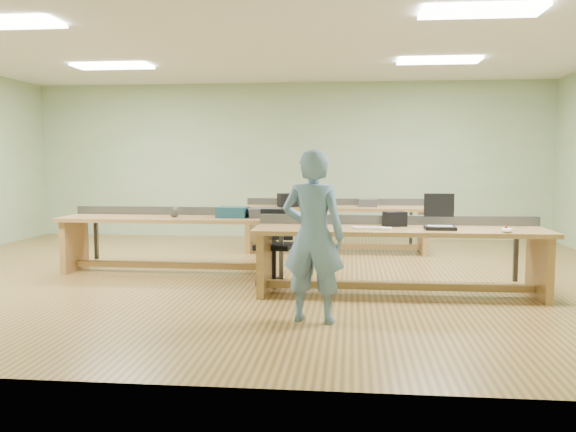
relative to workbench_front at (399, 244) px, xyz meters
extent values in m
plane|color=olive|center=(-1.77, 1.00, -0.56)|extent=(10.00, 10.00, 0.00)
plane|color=silver|center=(-1.77, 1.00, 2.44)|extent=(10.00, 10.00, 0.00)
cube|color=#9EB88B|center=(-1.77, 5.00, 0.94)|extent=(10.00, 0.04, 3.00)
cube|color=#9EB88B|center=(-1.77, -3.00, 0.94)|extent=(10.00, 0.04, 3.00)
cube|color=white|center=(-4.27, -0.50, 2.41)|extent=(1.20, 0.50, 0.03)
cube|color=white|center=(-4.27, 2.50, 2.41)|extent=(1.20, 0.50, 0.03)
cube|color=white|center=(0.73, -0.50, 2.41)|extent=(1.20, 0.50, 0.03)
cube|color=white|center=(0.73, 2.50, 2.41)|extent=(1.20, 0.50, 0.03)
cube|color=#A87747|center=(0.00, -0.04, 0.16)|extent=(3.24, 0.89, 0.05)
cube|color=#A87747|center=(-1.51, -0.05, -0.21)|extent=(0.09, 0.76, 0.70)
cube|color=#A87747|center=(1.52, -0.03, -0.21)|extent=(0.09, 0.76, 0.70)
cube|color=#A87747|center=(0.00, -0.04, -0.46)|extent=(2.93, 0.12, 0.08)
cube|color=#4B4D52|center=(0.00, 0.35, 0.24)|extent=(3.23, 0.11, 0.11)
cube|color=#A87747|center=(-2.90, 1.04, 0.16)|extent=(3.01, 0.84, 0.05)
cube|color=#A87747|center=(-4.30, 1.06, -0.21)|extent=(0.09, 0.70, 0.70)
cube|color=#A87747|center=(-1.50, 1.02, -0.21)|extent=(0.09, 0.70, 0.70)
cube|color=#A87747|center=(-2.90, 1.04, -0.46)|extent=(2.70, 0.14, 0.08)
cube|color=#4B4D52|center=(-2.90, 1.40, 0.24)|extent=(3.00, 0.12, 0.11)
cube|color=#A87747|center=(-0.79, 3.13, 0.16)|extent=(3.04, 0.86, 0.05)
cube|color=#A87747|center=(-2.21, 3.11, -0.21)|extent=(0.09, 0.71, 0.70)
cube|color=#A87747|center=(0.62, 3.15, -0.21)|extent=(0.09, 0.71, 0.70)
cube|color=#A87747|center=(-0.79, 3.13, -0.46)|extent=(2.73, 0.15, 0.08)
cube|color=#4B4D52|center=(-0.80, 3.49, 0.24)|extent=(3.03, 0.13, 0.11)
imported|color=#6889AA|center=(-0.88, -1.28, 0.24)|extent=(0.64, 0.48, 1.61)
cube|color=black|center=(0.43, -0.13, 0.20)|extent=(0.33, 0.27, 0.04)
cube|color=black|center=(0.43, 0.00, 0.44)|extent=(0.33, 0.02, 0.26)
cube|color=silver|center=(-0.31, -0.19, 0.20)|extent=(0.44, 0.22, 0.02)
ellipsoid|color=white|center=(1.08, -0.36, 0.21)|extent=(0.13, 0.14, 0.06)
cube|color=black|center=(-0.04, 0.16, 0.27)|extent=(0.28, 0.23, 0.17)
cylinder|color=black|center=(-1.47, 0.41, -0.34)|extent=(0.06, 0.06, 0.44)
cube|color=black|center=(-1.47, 0.41, -0.10)|extent=(0.45, 0.45, 0.06)
cube|color=black|center=(-1.46, 0.61, 0.14)|extent=(0.41, 0.08, 0.38)
cylinder|color=black|center=(-1.47, 0.41, -0.53)|extent=(0.52, 0.52, 0.06)
cube|color=#163C49|center=(-2.10, 1.07, 0.25)|extent=(0.41, 0.32, 0.14)
cube|color=#343436|center=(-1.69, 1.12, 0.25)|extent=(0.51, 0.42, 0.12)
imported|color=#343436|center=(-2.88, 1.01, 0.23)|extent=(0.14, 0.14, 0.09)
cylinder|color=silver|center=(-2.88, 1.09, 0.24)|extent=(0.07, 0.07, 0.12)
cube|color=black|center=(-1.53, 3.02, 0.29)|extent=(0.45, 0.38, 0.22)
cube|color=#343436|center=(-0.27, 3.15, 0.25)|extent=(0.30, 0.22, 0.12)
camera|label=1|loc=(-0.53, -6.85, 0.93)|focal=38.00mm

